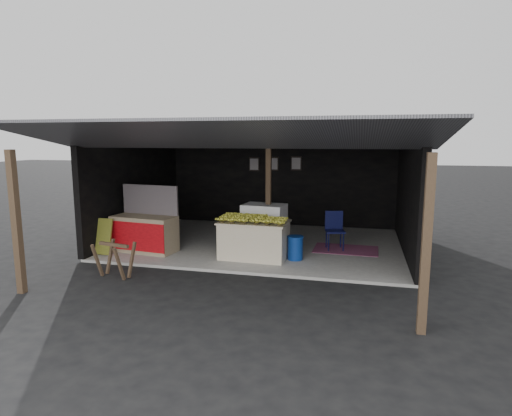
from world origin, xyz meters
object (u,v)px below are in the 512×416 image
(white_crate, at_px, (264,227))
(plastic_chair, at_px, (334,227))
(banana_table, at_px, (254,240))
(neighbor_stall, at_px, (145,232))
(water_barrel, at_px, (295,248))
(sawhorse, at_px, (114,256))

(white_crate, height_order, plastic_chair, white_crate)
(banana_table, distance_m, neighbor_stall, 2.64)
(white_crate, height_order, water_barrel, white_crate)
(sawhorse, bearing_deg, water_barrel, 42.62)
(banana_table, xyz_separation_m, water_barrel, (0.91, 0.08, -0.17))
(water_barrel, height_order, plastic_chair, plastic_chair)
(white_crate, bearing_deg, banana_table, -87.03)
(neighbor_stall, relative_size, plastic_chair, 1.72)
(white_crate, distance_m, neighbor_stall, 2.82)
(sawhorse, distance_m, plastic_chair, 5.05)
(banana_table, distance_m, water_barrel, 0.93)
(neighbor_stall, distance_m, sawhorse, 1.78)
(neighbor_stall, distance_m, water_barrel, 3.55)
(white_crate, xyz_separation_m, plastic_chair, (1.62, 0.45, -0.01))
(neighbor_stall, bearing_deg, white_crate, 24.28)
(banana_table, distance_m, sawhorse, 2.96)
(sawhorse, xyz_separation_m, plastic_chair, (4.01, 3.06, 0.16))
(banana_table, xyz_separation_m, plastic_chair, (1.67, 1.25, 0.12))
(sawhorse, xyz_separation_m, water_barrel, (3.25, 1.89, -0.13))
(white_crate, height_order, sawhorse, white_crate)
(white_crate, distance_m, water_barrel, 1.16)
(white_crate, distance_m, sawhorse, 3.54)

